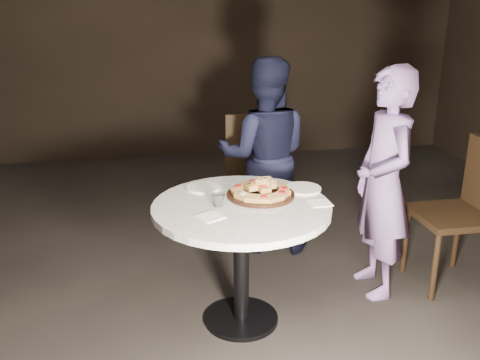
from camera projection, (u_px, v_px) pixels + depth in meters
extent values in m
plane|color=black|center=(261.00, 310.00, 3.38)|extent=(7.00, 7.00, 0.00)
cylinder|color=black|center=(241.00, 318.00, 3.27)|extent=(0.49, 0.49, 0.03)
cylinder|color=black|center=(241.00, 265.00, 3.15)|extent=(0.10, 0.10, 0.70)
cylinder|color=silver|center=(241.00, 208.00, 3.03)|extent=(1.11, 1.11, 0.04)
cylinder|color=black|center=(261.00, 195.00, 3.15)|extent=(0.53, 0.53, 0.02)
cube|color=#AE8143|center=(284.00, 191.00, 3.14)|extent=(0.07, 0.09, 0.04)
cylinder|color=red|center=(284.00, 188.00, 3.13)|extent=(0.04, 0.04, 0.01)
cube|color=#AE8143|center=(281.00, 187.00, 3.20)|extent=(0.10, 0.11, 0.04)
cube|color=#AE8143|center=(273.00, 184.00, 3.25)|extent=(0.11, 0.11, 0.04)
cylinder|color=beige|center=(273.00, 182.00, 3.24)|extent=(0.06, 0.06, 0.01)
cube|color=#AE8143|center=(263.00, 183.00, 3.27)|extent=(0.11, 0.10, 0.04)
cube|color=#AE8143|center=(252.00, 183.00, 3.26)|extent=(0.09, 0.07, 0.04)
cylinder|color=red|center=(252.00, 181.00, 3.26)|extent=(0.04, 0.04, 0.01)
cube|color=#AE8143|center=(243.00, 185.00, 3.23)|extent=(0.11, 0.11, 0.04)
cube|color=#AE8143|center=(238.00, 189.00, 3.18)|extent=(0.10, 0.11, 0.04)
cylinder|color=red|center=(238.00, 186.00, 3.17)|extent=(0.05, 0.05, 0.01)
cube|color=#AE8143|center=(238.00, 193.00, 3.11)|extent=(0.08, 0.09, 0.04)
cube|color=#AE8143|center=(243.00, 196.00, 3.06)|extent=(0.10, 0.11, 0.04)
cylinder|color=beige|center=(243.00, 193.00, 3.05)|extent=(0.05, 0.05, 0.01)
cube|color=#AE8143|center=(252.00, 199.00, 3.02)|extent=(0.10, 0.09, 0.04)
cube|color=#AE8143|center=(264.00, 199.00, 3.01)|extent=(0.10, 0.08, 0.04)
cylinder|color=red|center=(264.00, 196.00, 3.01)|extent=(0.05, 0.05, 0.01)
cube|color=#AE8143|center=(275.00, 198.00, 3.03)|extent=(0.10, 0.09, 0.04)
cube|color=#AE8143|center=(282.00, 195.00, 3.08)|extent=(0.10, 0.11, 0.04)
cylinder|color=red|center=(282.00, 192.00, 3.07)|extent=(0.05, 0.05, 0.01)
cube|color=#AE8143|center=(268.00, 186.00, 3.15)|extent=(0.10, 0.09, 0.03)
cylinder|color=#2D6B1E|center=(268.00, 183.00, 3.14)|extent=(0.05, 0.05, 0.01)
cube|color=#AE8143|center=(258.00, 184.00, 3.17)|extent=(0.11, 0.10, 0.03)
cylinder|color=beige|center=(258.00, 181.00, 3.17)|extent=(0.05, 0.05, 0.01)
cube|color=#AE8143|center=(254.00, 187.00, 3.12)|extent=(0.10, 0.08, 0.04)
cylinder|color=orange|center=(254.00, 185.00, 3.11)|extent=(0.05, 0.05, 0.01)
cube|color=#AE8143|center=(264.00, 189.00, 3.09)|extent=(0.08, 0.09, 0.03)
cylinder|color=red|center=(264.00, 186.00, 3.09)|extent=(0.04, 0.04, 0.01)
cube|color=#AE8143|center=(265.00, 181.00, 3.14)|extent=(0.09, 0.07, 0.04)
cylinder|color=beige|center=(265.00, 178.00, 3.13)|extent=(0.04, 0.04, 0.01)
cube|color=#AE8143|center=(265.00, 182.00, 3.12)|extent=(0.11, 0.10, 0.04)
cylinder|color=beige|center=(265.00, 179.00, 3.12)|extent=(0.05, 0.05, 0.01)
cylinder|color=white|center=(203.00, 187.00, 3.27)|extent=(0.22, 0.22, 0.01)
cylinder|color=white|center=(303.00, 188.00, 3.25)|extent=(0.26, 0.26, 0.01)
imported|color=silver|center=(218.00, 200.00, 2.99)|extent=(0.09, 0.09, 0.07)
cube|color=white|center=(210.00, 217.00, 2.85)|extent=(0.17, 0.17, 0.01)
cube|color=white|center=(320.00, 203.00, 3.04)|extent=(0.13, 0.13, 0.01)
cube|color=black|center=(252.00, 166.00, 4.56)|extent=(0.51, 0.51, 0.04)
cube|color=black|center=(255.00, 145.00, 4.26)|extent=(0.47, 0.09, 0.50)
cylinder|color=black|center=(272.00, 185.00, 4.85)|extent=(0.04, 0.04, 0.50)
cylinder|color=black|center=(228.00, 186.00, 4.82)|extent=(0.04, 0.04, 0.50)
cylinder|color=black|center=(278.00, 201.00, 4.47)|extent=(0.04, 0.04, 0.50)
cylinder|color=black|center=(230.00, 203.00, 4.45)|extent=(0.04, 0.04, 0.50)
cube|color=black|center=(451.00, 216.00, 3.55)|extent=(0.48, 0.48, 0.04)
cylinder|color=black|center=(406.00, 239.00, 3.78)|extent=(0.04, 0.04, 0.50)
cylinder|color=black|center=(435.00, 266.00, 3.41)|extent=(0.04, 0.04, 0.50)
cylinder|color=black|center=(457.00, 235.00, 3.85)|extent=(0.04, 0.04, 0.50)
imported|color=black|center=(264.00, 156.00, 4.03)|extent=(0.82, 0.69, 1.48)
imported|color=#7C63A1|center=(383.00, 184.00, 3.40)|extent=(0.37, 0.55, 1.50)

